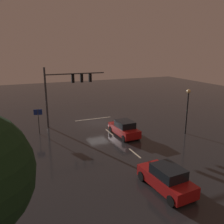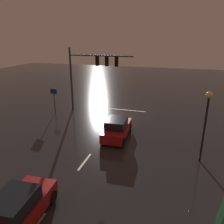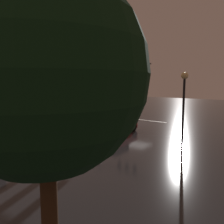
{
  "view_description": "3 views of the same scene",
  "coord_description": "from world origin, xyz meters",
  "px_view_note": "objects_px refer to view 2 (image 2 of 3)",
  "views": [
    {
      "loc": [
        9.59,
        27.37,
        9.14
      ],
      "look_at": [
        -0.31,
        3.99,
        2.35
      ],
      "focal_mm": 38.06,
      "sensor_mm": 36.0,
      "label": 1
    },
    {
      "loc": [
        -5.61,
        22.14,
        8.27
      ],
      "look_at": [
        -0.37,
        4.59,
        1.89
      ],
      "focal_mm": 35.16,
      "sensor_mm": 36.0,
      "label": 2
    },
    {
      "loc": [
        -12.57,
        21.28,
        4.36
      ],
      "look_at": [
        -1.08,
        6.1,
        1.87
      ],
      "focal_mm": 36.86,
      "sensor_mm": 36.0,
      "label": 3
    }
  ],
  "objects_px": {
    "car_approaching": "(117,128)",
    "street_lamp_left_kerb": "(207,114)",
    "car_distant": "(17,210)",
    "route_sign": "(54,95)",
    "traffic_signal_assembly": "(92,68)"
  },
  "relations": [
    {
      "from": "car_approaching",
      "to": "street_lamp_left_kerb",
      "type": "xyz_separation_m",
      "value": [
        -6.58,
        2.06,
        2.69
      ]
    },
    {
      "from": "route_sign",
      "to": "street_lamp_left_kerb",
      "type": "bearing_deg",
      "value": 157.59
    },
    {
      "from": "car_approaching",
      "to": "street_lamp_left_kerb",
      "type": "height_order",
      "value": "street_lamp_left_kerb"
    },
    {
      "from": "traffic_signal_assembly",
      "to": "street_lamp_left_kerb",
      "type": "relative_size",
      "value": 1.47
    },
    {
      "from": "traffic_signal_assembly",
      "to": "route_sign",
      "type": "xyz_separation_m",
      "value": [
        3.8,
        2.01,
        -2.91
      ]
    },
    {
      "from": "street_lamp_left_kerb",
      "to": "route_sign",
      "type": "height_order",
      "value": "street_lamp_left_kerb"
    },
    {
      "from": "car_distant",
      "to": "route_sign",
      "type": "xyz_separation_m",
      "value": [
        6.56,
        -14.39,
        1.25
      ]
    },
    {
      "from": "traffic_signal_assembly",
      "to": "route_sign",
      "type": "bearing_deg",
      "value": 27.87
    },
    {
      "from": "car_distant",
      "to": "route_sign",
      "type": "relative_size",
      "value": 1.57
    },
    {
      "from": "traffic_signal_assembly",
      "to": "car_distant",
      "type": "xyz_separation_m",
      "value": [
        -2.76,
        16.4,
        -4.17
      ]
    },
    {
      "from": "street_lamp_left_kerb",
      "to": "route_sign",
      "type": "bearing_deg",
      "value": -22.41
    },
    {
      "from": "car_distant",
      "to": "street_lamp_left_kerb",
      "type": "distance_m",
      "value": 12.07
    },
    {
      "from": "car_approaching",
      "to": "car_distant",
      "type": "relative_size",
      "value": 0.99
    },
    {
      "from": "traffic_signal_assembly",
      "to": "car_distant",
      "type": "relative_size",
      "value": 1.64
    },
    {
      "from": "street_lamp_left_kerb",
      "to": "traffic_signal_assembly",
      "type": "bearing_deg",
      "value": -36.22
    }
  ]
}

